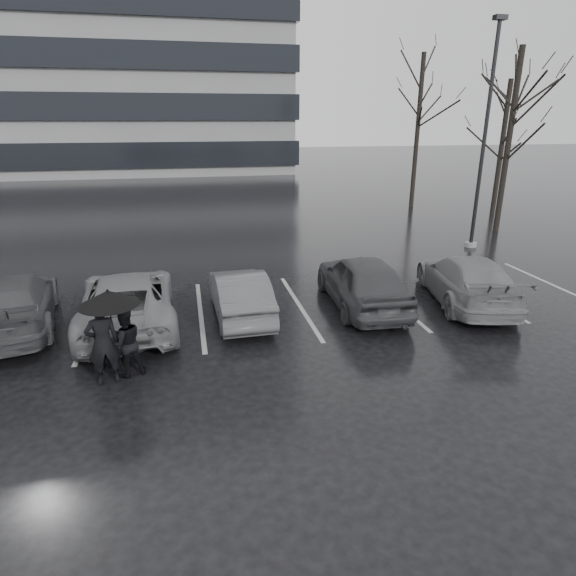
{
  "coord_description": "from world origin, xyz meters",
  "views": [
    {
      "loc": [
        -2.4,
        -9.97,
        5.07
      ],
      "look_at": [
        -0.06,
        1.0,
        1.1
      ],
      "focal_mm": 30.0,
      "sensor_mm": 36.0,
      "label": 1
    }
  ],
  "objects_px": {
    "car_west_a": "(240,294)",
    "pedestrian_right": "(125,343)",
    "lamp_post": "(483,149)",
    "car_west_c": "(11,302)",
    "car_east": "(466,279)",
    "tree_ne": "(501,149)",
    "car_west_b": "(127,300)",
    "tree_north": "(417,133)",
    "car_main": "(362,281)",
    "tree_east": "(508,143)",
    "pedestrian_left": "(103,343)"
  },
  "relations": [
    {
      "from": "car_west_c",
      "to": "pedestrian_left",
      "type": "xyz_separation_m",
      "value": [
        2.67,
        -3.32,
        0.18
      ]
    },
    {
      "from": "tree_east",
      "to": "tree_ne",
      "type": "bearing_deg",
      "value": 57.99
    },
    {
      "from": "car_west_c",
      "to": "tree_ne",
      "type": "relative_size",
      "value": 0.69
    },
    {
      "from": "car_east",
      "to": "pedestrian_left",
      "type": "bearing_deg",
      "value": 28.07
    },
    {
      "from": "car_east",
      "to": "car_west_c",
      "type": "bearing_deg",
      "value": 9.42
    },
    {
      "from": "car_west_a",
      "to": "car_west_b",
      "type": "bearing_deg",
      "value": -2.0
    },
    {
      "from": "car_east",
      "to": "tree_east",
      "type": "relative_size",
      "value": 0.59
    },
    {
      "from": "car_west_a",
      "to": "pedestrian_right",
      "type": "relative_size",
      "value": 2.62
    },
    {
      "from": "car_west_b",
      "to": "tree_ne",
      "type": "xyz_separation_m",
      "value": [
        18.52,
        11.87,
        2.81
      ]
    },
    {
      "from": "car_main",
      "to": "car_west_c",
      "type": "distance_m",
      "value": 9.17
    },
    {
      "from": "car_west_b",
      "to": "lamp_post",
      "type": "height_order",
      "value": "lamp_post"
    },
    {
      "from": "car_main",
      "to": "tree_east",
      "type": "bearing_deg",
      "value": -138.62
    },
    {
      "from": "car_west_a",
      "to": "pedestrian_left",
      "type": "xyz_separation_m",
      "value": [
        -3.04,
        -2.95,
        0.25
      ]
    },
    {
      "from": "tree_north",
      "to": "tree_ne",
      "type": "bearing_deg",
      "value": -40.6
    },
    {
      "from": "car_west_b",
      "to": "car_west_c",
      "type": "height_order",
      "value": "car_west_c"
    },
    {
      "from": "car_west_a",
      "to": "car_west_b",
      "type": "relative_size",
      "value": 0.78
    },
    {
      "from": "car_west_c",
      "to": "pedestrian_right",
      "type": "relative_size",
      "value": 3.28
    },
    {
      "from": "pedestrian_right",
      "to": "car_west_c",
      "type": "bearing_deg",
      "value": -66.77
    },
    {
      "from": "lamp_post",
      "to": "tree_ne",
      "type": "xyz_separation_m",
      "value": [
        5.37,
        6.48,
        -0.42
      ]
    },
    {
      "from": "car_main",
      "to": "tree_ne",
      "type": "height_order",
      "value": "tree_ne"
    },
    {
      "from": "car_west_a",
      "to": "car_west_c",
      "type": "height_order",
      "value": "car_west_c"
    },
    {
      "from": "car_east",
      "to": "tree_north",
      "type": "height_order",
      "value": "tree_north"
    },
    {
      "from": "car_main",
      "to": "pedestrian_left",
      "type": "distance_m",
      "value": 7.13
    },
    {
      "from": "car_west_a",
      "to": "tree_ne",
      "type": "height_order",
      "value": "tree_ne"
    },
    {
      "from": "tree_ne",
      "to": "car_main",
      "type": "bearing_deg",
      "value": -135.71
    },
    {
      "from": "car_west_c",
      "to": "lamp_post",
      "type": "height_order",
      "value": "lamp_post"
    },
    {
      "from": "car_west_c",
      "to": "tree_ne",
      "type": "xyz_separation_m",
      "value": [
        21.35,
        11.51,
        2.8
      ]
    },
    {
      "from": "car_west_a",
      "to": "car_west_b",
      "type": "xyz_separation_m",
      "value": [
        -2.88,
        0.01,
        0.05
      ]
    },
    {
      "from": "car_west_c",
      "to": "lamp_post",
      "type": "bearing_deg",
      "value": -173.18
    },
    {
      "from": "car_west_b",
      "to": "tree_east",
      "type": "xyz_separation_m",
      "value": [
        16.02,
        7.87,
        3.31
      ]
    },
    {
      "from": "car_west_b",
      "to": "tree_north",
      "type": "bearing_deg",
      "value": -139.26
    },
    {
      "from": "lamp_post",
      "to": "tree_east",
      "type": "height_order",
      "value": "lamp_post"
    },
    {
      "from": "tree_north",
      "to": "car_west_b",
      "type": "bearing_deg",
      "value": -135.29
    },
    {
      "from": "car_west_b",
      "to": "car_main",
      "type": "bearing_deg",
      "value": 175.88
    },
    {
      "from": "car_west_c",
      "to": "tree_ne",
      "type": "distance_m",
      "value": 24.42
    },
    {
      "from": "tree_ne",
      "to": "car_west_c",
      "type": "bearing_deg",
      "value": -151.66
    },
    {
      "from": "car_west_a",
      "to": "lamp_post",
      "type": "bearing_deg",
      "value": -153.98
    },
    {
      "from": "car_east",
      "to": "pedestrian_right",
      "type": "bearing_deg",
      "value": 27.19
    },
    {
      "from": "car_west_b",
      "to": "pedestrian_left",
      "type": "distance_m",
      "value": 2.98
    },
    {
      "from": "tree_east",
      "to": "car_west_b",
      "type": "bearing_deg",
      "value": -153.83
    },
    {
      "from": "car_main",
      "to": "pedestrian_right",
      "type": "distance_m",
      "value": 6.67
    },
    {
      "from": "car_west_c",
      "to": "car_east",
      "type": "bearing_deg",
      "value": 166.2
    },
    {
      "from": "pedestrian_left",
      "to": "car_west_a",
      "type": "bearing_deg",
      "value": -148.81
    },
    {
      "from": "lamp_post",
      "to": "tree_east",
      "type": "relative_size",
      "value": 1.07
    },
    {
      "from": "car_west_a",
      "to": "car_east",
      "type": "distance_m",
      "value": 6.53
    },
    {
      "from": "lamp_post",
      "to": "car_west_b",
      "type": "bearing_deg",
      "value": -157.72
    },
    {
      "from": "car_main",
      "to": "car_west_a",
      "type": "height_order",
      "value": "car_main"
    },
    {
      "from": "car_main",
      "to": "car_west_c",
      "type": "xyz_separation_m",
      "value": [
        -9.16,
        0.38,
        -0.05
      ]
    },
    {
      "from": "car_main",
      "to": "pedestrian_right",
      "type": "relative_size",
      "value": 3.0
    },
    {
      "from": "pedestrian_left",
      "to": "car_main",
      "type": "bearing_deg",
      "value": -168.56
    }
  ]
}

